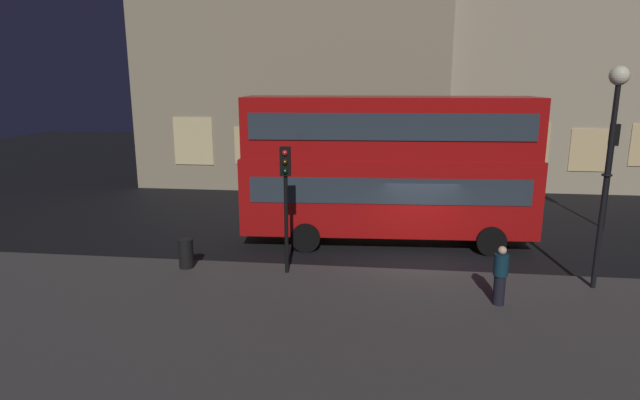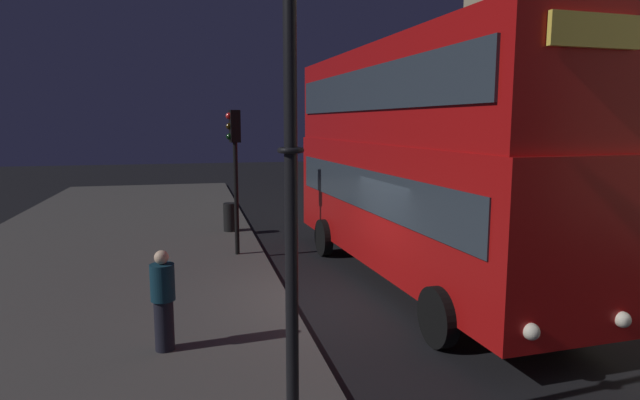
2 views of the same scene
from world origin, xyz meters
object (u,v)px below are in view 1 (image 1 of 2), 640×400
Objects in this scene: street_lamp at (613,130)px; pedestrian at (500,275)px; double_decker_bus at (388,163)px; traffic_light_near_kerb at (286,184)px; litter_bin at (186,253)px; traffic_light_far_side at (612,154)px.

pedestrian is (-2.94, -1.51, -3.69)m from street_lamp.
street_lamp is (5.91, -3.91, 1.63)m from double_decker_bus.
pedestrian is (5.99, -1.62, -1.98)m from traffic_light_near_kerb.
traffic_light_near_kerb reaches higher than litter_bin.
traffic_light_far_side reaches higher than traffic_light_near_kerb.
street_lamp is at bearing -33.30° from pedestrian.
traffic_light_near_kerb is at bearing -1.04° from litter_bin.
double_decker_bus is 9.35m from traffic_light_far_side.
street_lamp is 3.84× the size of pedestrian.
traffic_light_far_side is at bearing -5.20° from pedestrian.
double_decker_bus is at bearing 21.04° from traffic_light_far_side.
street_lamp reaches higher than double_decker_bus.
traffic_light_near_kerb is 0.92× the size of traffic_light_far_side.
traffic_light_near_kerb is 9.09m from street_lamp.
street_lamp is (-2.94, -6.96, 1.59)m from traffic_light_far_side.
litter_bin is at bearing -152.34° from double_decker_bus.
traffic_light_near_kerb is at bearing 32.02° from traffic_light_far_side.
traffic_light_far_side is at bearing 15.80° from double_decker_bus.
pedestrian is at bearing -152.89° from street_lamp.
pedestrian is at bearing 57.26° from traffic_light_far_side.
street_lamp is at bearing -7.93° from traffic_light_near_kerb.
pedestrian reaches higher than litter_bin.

